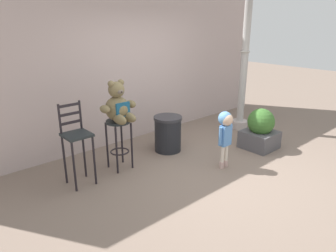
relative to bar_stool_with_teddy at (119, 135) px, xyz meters
name	(u,v)px	position (x,y,z in m)	size (l,w,h in m)	color
ground_plane	(213,171)	(1.03, -1.10, -0.57)	(24.00, 24.00, 0.00)	#7B685B
building_wall	(129,53)	(1.03, 1.12, 1.11)	(7.49, 0.30, 3.35)	#B7A29E
bar_stool_with_teddy	(119,135)	(0.00, 0.00, 0.00)	(0.38, 0.38, 0.81)	#202628
teddy_bear	(118,106)	(0.00, -0.03, 0.47)	(0.59, 0.53, 0.63)	brown
child_walking	(225,128)	(1.27, -1.10, 0.11)	(0.30, 0.24, 0.94)	#C7A49C
trash_bin	(168,134)	(1.05, 0.02, -0.24)	(0.51, 0.51, 0.65)	black
lamppost	(243,77)	(3.06, -0.11, 0.57)	(0.35, 0.35, 2.88)	#B5A9A5
bar_chair_empty	(76,140)	(-0.72, -0.03, 0.11)	(0.37, 0.37, 1.21)	#202628
planter_with_shrub	(260,130)	(2.42, -1.02, -0.23)	(0.58, 0.58, 0.76)	#4F4D51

